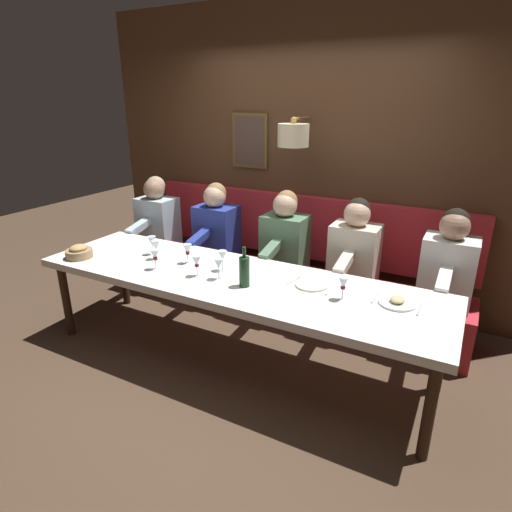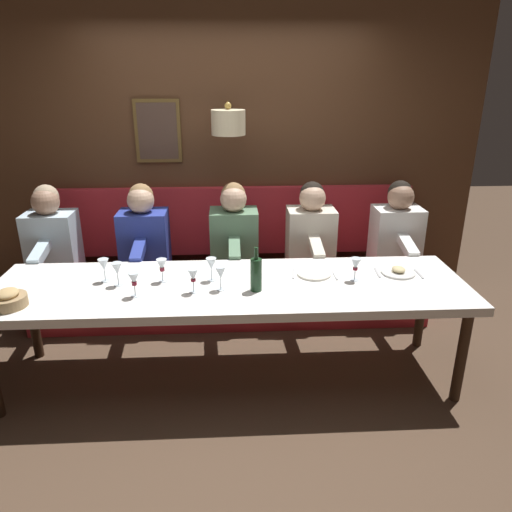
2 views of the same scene
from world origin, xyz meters
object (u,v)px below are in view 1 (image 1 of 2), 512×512
Objects in this scene: diner_near at (355,247)px; wine_glass_2 at (343,284)px; wine_bottle at (244,271)px; wine_glass_7 at (222,256)px; wine_glass_0 at (219,264)px; diner_nearest at (449,262)px; diner_middle at (285,236)px; dining_table at (232,283)px; wine_glass_4 at (197,262)px; diner_farthest at (157,216)px; bread_bowl at (79,252)px; wine_glass_5 at (152,242)px; diner_far at (216,225)px; wine_glass_3 at (187,250)px; wine_glass_6 at (155,255)px; wine_glass_1 at (156,246)px.

wine_glass_2 is at bearing -169.26° from diner_near.
wine_bottle is (-0.99, 0.52, 0.04)m from diner_near.
wine_glass_0 is at bearing -157.31° from wine_glass_7.
wine_glass_7 is at bearing 22.69° from wine_glass_0.
diner_nearest is 1.40m from diner_middle.
wine_glass_4 is at bearing 116.66° from dining_table.
diner_nearest is 2.64× the size of wine_bottle.
diner_farthest is 3.60× the size of bread_bowl.
wine_glass_0 is 1.31m from bread_bowl.
diner_nearest reaches higher than wine_glass_5.
diner_near is 0.66m from diner_middle.
wine_glass_7 is 0.75× the size of bread_bowl.
bread_bowl is at bearing 150.88° from diner_far.
wine_glass_5 is (-0.79, 2.29, 0.04)m from diner_nearest.
wine_glass_3 and wine_glass_6 have the same top height.
diner_near reaches higher than bread_bowl.
diner_nearest is 1.95m from wine_glass_4.
wine_glass_1 is (-0.86, 0.79, 0.04)m from diner_middle.
wine_glass_0 is 0.55× the size of wine_bottle.
dining_table is 0.32m from wine_glass_4.
diner_near is 1.67m from wine_glass_6.
wine_glass_7 is at bearing 168.64° from diner_middle.
diner_near is 4.82× the size of wine_glass_4.
wine_glass_5 is (0.21, 0.62, 0.00)m from wine_glass_4.
diner_near reaches higher than wine_glass_5.
diner_middle is 0.96m from wine_glass_3.
wine_glass_2 is at bearing -83.17° from wine_glass_4.
diner_nearest is 1.05m from wine_glass_2.
wine_glass_6 is at bearing 116.99° from diner_nearest.
wine_glass_7 is at bearing 86.77° from wine_glass_2.
diner_middle reaches higher than wine_glass_2.
wine_bottle reaches higher than dining_table.
wine_glass_1 is at bearing 75.07° from wine_glass_4.
wine_glass_5 is at bearing 44.69° from wine_glass_6.
diner_middle and diner_far have the same top height.
diner_nearest is 2.15m from diner_far.
diner_near is 4.82× the size of wine_glass_0.
dining_table is at bearing -34.64° from wine_glass_0.
diner_nearest is 1.00× the size of diner_far.
diner_nearest is at bearing -51.89° from wine_bottle.
diner_near is at bearing -90.00° from diner_far.
wine_glass_3 is 0.55× the size of wine_bottle.
wine_glass_0 is 1.00× the size of wine_glass_3.
diner_nearest is at bearing -90.00° from diner_farthest.
wine_glass_6 is (-0.18, -0.14, -0.00)m from wine_glass_1.
wine_glass_4 is (-0.12, 0.24, 0.17)m from dining_table.
diner_far is at bearing 25.57° from wine_glass_4.
bread_bowl is (-0.33, 0.89, -0.07)m from wine_glass_3.
wine_bottle is at bearing -138.21° from diner_far.
diner_farthest is at bearing 69.55° from wine_glass_2.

